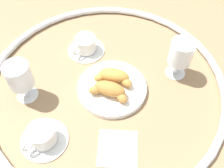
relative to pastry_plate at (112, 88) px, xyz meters
The scene contains 10 objects.
ground_plane 0.03m from the pastry_plate, 41.86° to the right, with size 2.20×2.20×0.00m, color #997551.
table_chrome_rim 0.03m from the pastry_plate, 41.86° to the right, with size 0.79×0.79×0.02m, color silver.
pastry_plate is the anchor object (origin of this frame).
croissant_large 0.04m from the pastry_plate, 96.40° to the right, with size 0.14×0.07×0.04m.
croissant_small 0.04m from the pastry_plate, 83.02° to the left, with size 0.13×0.08×0.04m.
coffee_cup_near 0.26m from the pastry_plate, 49.91° to the left, with size 0.14×0.14×0.06m.
coffee_cup_far 0.20m from the pastry_plate, 54.72° to the right, with size 0.14×0.14×0.06m.
juice_glass_left 0.24m from the pastry_plate, 154.96° to the right, with size 0.08×0.08×0.14m.
juice_glass_right 0.29m from the pastry_plate, 11.67° to the left, with size 0.08×0.08×0.14m.
folded_napkin 0.20m from the pastry_plate, 101.39° to the left, with size 0.11×0.11×0.01m, color silver.
Camera 1 is at (-0.08, 0.50, 0.67)m, focal length 40.51 mm.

